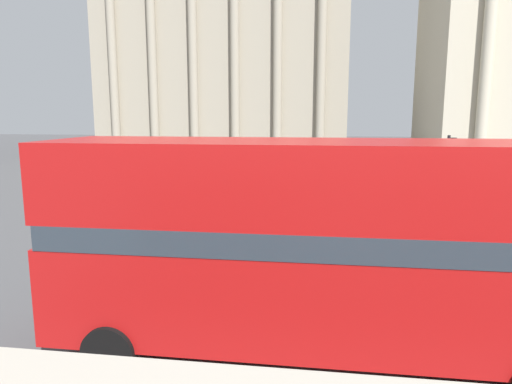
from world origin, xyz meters
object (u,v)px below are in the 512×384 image
Objects in this scene: traffic_light_far at (430,160)px; plaza_building_left at (229,48)px; pedestrian_black at (318,184)px; double_decker_bus at (316,241)px; traffic_light_mid at (449,168)px; car_navy at (362,185)px; car_maroon at (501,188)px; pedestrian_blue at (299,242)px.

plaza_building_left is at bearing 120.67° from traffic_light_far.
pedestrian_black is (-6.12, -1.55, -1.22)m from traffic_light_far.
traffic_light_mid is (5.30, 11.12, 0.19)m from double_decker_bus.
double_decker_bus is at bearing -88.63° from car_navy.
plaza_building_left reaches higher than double_decker_bus.
plaza_building_left reaches higher than car_navy.
traffic_light_far is 3.95m from car_navy.
traffic_light_mid is at bearing -96.95° from traffic_light_far.
double_decker_bus reaches higher than car_navy.
car_maroon is at bearing 0.91° from traffic_light_far.
double_decker_bus is 18.40m from car_navy.
pedestrian_blue is at bearing -116.13° from traffic_light_far.
pedestrian_blue is (-6.64, -13.53, -1.15)m from traffic_light_far.
car_navy is at bearing -137.07° from pedestrian_black.
traffic_light_far reaches higher than pedestrian_black.
car_maroon is at bearing 134.93° from pedestrian_blue.
plaza_building_left is (-10.81, 46.56, 10.09)m from double_decker_bus.
car_navy is at bearing 82.45° from double_decker_bus.
traffic_light_mid reaches higher than pedestrian_blue.
traffic_light_far is 6.43m from pedestrian_black.
traffic_light_far is at bearing -157.89° from pedestrian_black.
double_decker_bus is 5.57× the size of pedestrian_blue.
traffic_light_far is at bearing 6.33° from car_navy.
traffic_light_far is (16.95, -28.58, -10.22)m from plaza_building_left.
double_decker_bus is 0.36× the size of plaza_building_left.
plaza_building_left reaches higher than pedestrian_black.
pedestrian_blue is at bearing -131.02° from traffic_light_mid.
pedestrian_black reaches higher than car_maroon.
car_maroon is (4.69, 6.92, -1.82)m from traffic_light_mid.
car_maroon is at bearing 55.86° from traffic_light_mid.
plaza_building_left is at bearing 114.44° from traffic_light_mid.
car_maroon is (9.99, 18.04, -1.63)m from double_decker_bus.
double_decker_bus reaches higher than pedestrian_blue.
traffic_light_mid is 6.92m from traffic_light_far.
plaza_building_left is at bearing 124.24° from car_navy.
double_decker_bus is 12.32m from traffic_light_mid.
pedestrian_black is (-5.28, 5.31, -1.55)m from traffic_light_mid.
plaza_building_left is 7.17× the size of traffic_light_mid.
traffic_light_far is at bearing 71.40° from double_decker_bus.
pedestrian_black is at bearing 90.18° from double_decker_bus.
traffic_light_mid is 0.92× the size of car_maroon.
traffic_light_mid is 8.56m from car_maroon.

